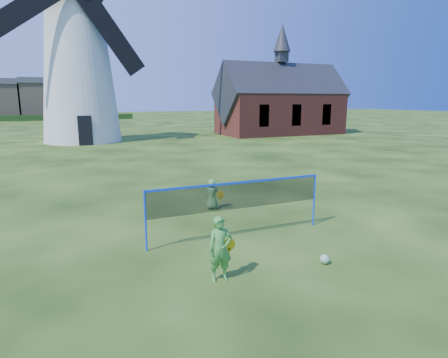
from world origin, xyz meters
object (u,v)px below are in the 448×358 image
object	(u,v)px
chapel	(280,104)
player_girl	(220,249)
player_boy	(212,194)
badminton_net	(238,196)
play_ball	(325,259)
windmill	(78,61)

from	to	relation	value
chapel	player_girl	distance (m)	34.84
player_girl	player_boy	xyz separation A→B (m)	(1.76, 4.90, -0.16)
chapel	player_boy	distance (m)	29.84
badminton_net	play_ball	bearing A→B (deg)	-65.31
windmill	player_boy	xyz separation A→B (m)	(2.77, -24.23, -6.41)
player_boy	play_ball	bearing A→B (deg)	121.87
windmill	play_ball	xyz separation A→B (m)	(3.50, -29.35, -6.82)
badminton_net	player_boy	world-z (taller)	badminton_net
chapel	badminton_net	world-z (taller)	chapel
windmill	badminton_net	size ratio (longest dim) A/B	3.93
chapel	play_ball	size ratio (longest dim) A/B	61.20
chapel	play_ball	bearing A→B (deg)	-119.77
badminton_net	windmill	bearing A→B (deg)	95.12
badminton_net	play_ball	size ratio (longest dim) A/B	22.95
chapel	badminton_net	bearing A→B (deg)	-123.53
windmill	chapel	size ratio (longest dim) A/B	1.47
badminton_net	player_girl	distance (m)	2.60
windmill	player_girl	distance (m)	29.81
player_boy	badminton_net	bearing A→B (deg)	106.54
chapel	badminton_net	size ratio (longest dim) A/B	2.67
windmill	badminton_net	world-z (taller)	windmill
windmill	player_boy	distance (m)	25.21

